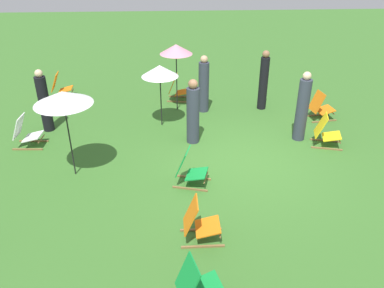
{
  "coord_description": "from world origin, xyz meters",
  "views": [
    {
      "loc": [
        -7.92,
        1.64,
        4.84
      ],
      "look_at": [
        0.0,
        1.2,
        0.5
      ],
      "focal_mm": 36.6,
      "sensor_mm": 36.0,
      "label": 1
    }
  ],
  "objects_px": {
    "person_1": "(302,108)",
    "person_2": "(264,81)",
    "umbrella_0": "(63,98)",
    "umbrella_2": "(176,49)",
    "person_3": "(193,113)",
    "deckchair_1": "(326,132)",
    "deckchair_2": "(60,87)",
    "umbrella_1": "(160,71)",
    "deckchair_5": "(197,286)",
    "deckchair_8": "(199,223)",
    "person_0": "(44,102)",
    "person_4": "(204,85)",
    "deckchair_7": "(321,107)",
    "deckchair_6": "(178,89)",
    "deckchair_3": "(190,169)",
    "deckchair_9": "(26,133)"
  },
  "relations": [
    {
      "from": "person_1",
      "to": "person_2",
      "type": "distance_m",
      "value": 2.13
    },
    {
      "from": "umbrella_0",
      "to": "umbrella_2",
      "type": "xyz_separation_m",
      "value": [
        3.51,
        -2.38,
        0.02
      ]
    },
    {
      "from": "person_2",
      "to": "person_3",
      "type": "height_order",
      "value": "person_2"
    },
    {
      "from": "deckchair_1",
      "to": "deckchair_2",
      "type": "bearing_deg",
      "value": 78.15
    },
    {
      "from": "umbrella_1",
      "to": "person_2",
      "type": "xyz_separation_m",
      "value": [
        1.02,
        -3.06,
        -0.71
      ]
    },
    {
      "from": "deckchair_2",
      "to": "deckchair_5",
      "type": "relative_size",
      "value": 0.97
    },
    {
      "from": "deckchair_8",
      "to": "person_0",
      "type": "height_order",
      "value": "person_0"
    },
    {
      "from": "person_4",
      "to": "umbrella_1",
      "type": "bearing_deg",
      "value": 162.16
    },
    {
      "from": "person_0",
      "to": "person_4",
      "type": "height_order",
      "value": "person_0"
    },
    {
      "from": "deckchair_7",
      "to": "deckchair_8",
      "type": "distance_m",
      "value": 6.21
    },
    {
      "from": "deckchair_7",
      "to": "umbrella_0",
      "type": "distance_m",
      "value": 7.15
    },
    {
      "from": "deckchair_2",
      "to": "umbrella_0",
      "type": "height_order",
      "value": "umbrella_0"
    },
    {
      "from": "deckchair_5",
      "to": "umbrella_0",
      "type": "xyz_separation_m",
      "value": [
        3.66,
        2.51,
        1.47
      ]
    },
    {
      "from": "person_1",
      "to": "person_2",
      "type": "bearing_deg",
      "value": -54.32
    },
    {
      "from": "umbrella_2",
      "to": "deckchair_1",
      "type": "bearing_deg",
      "value": -123.91
    },
    {
      "from": "deckchair_5",
      "to": "umbrella_2",
      "type": "distance_m",
      "value": 7.32
    },
    {
      "from": "deckchair_7",
      "to": "person_0",
      "type": "xyz_separation_m",
      "value": [
        -0.29,
        7.68,
        0.45
      ]
    },
    {
      "from": "deckchair_5",
      "to": "deckchair_6",
      "type": "height_order",
      "value": "same"
    },
    {
      "from": "person_2",
      "to": "person_3",
      "type": "distance_m",
      "value": 3.04
    },
    {
      "from": "deckchair_3",
      "to": "deckchair_9",
      "type": "xyz_separation_m",
      "value": [
        1.93,
        4.03,
        0.0
      ]
    },
    {
      "from": "deckchair_3",
      "to": "deckchair_5",
      "type": "height_order",
      "value": "same"
    },
    {
      "from": "deckchair_3",
      "to": "person_3",
      "type": "relative_size",
      "value": 0.51
    },
    {
      "from": "umbrella_1",
      "to": "person_0",
      "type": "bearing_deg",
      "value": 92.58
    },
    {
      "from": "deckchair_5",
      "to": "deckchair_8",
      "type": "xyz_separation_m",
      "value": [
        1.38,
        -0.13,
        0.0
      ]
    },
    {
      "from": "person_4",
      "to": "deckchair_5",
      "type": "bearing_deg",
      "value": -149.84
    },
    {
      "from": "deckchair_1",
      "to": "deckchair_3",
      "type": "relative_size",
      "value": 1.0
    },
    {
      "from": "deckchair_5",
      "to": "deckchair_1",
      "type": "bearing_deg",
      "value": -52.89
    },
    {
      "from": "deckchair_9",
      "to": "deckchair_5",
      "type": "bearing_deg",
      "value": -138.31
    },
    {
      "from": "deckchair_2",
      "to": "deckchair_5",
      "type": "xyz_separation_m",
      "value": [
        -8.36,
        -3.9,
        0.0
      ]
    },
    {
      "from": "deckchair_3",
      "to": "person_4",
      "type": "height_order",
      "value": "person_4"
    },
    {
      "from": "umbrella_0",
      "to": "deckchair_7",
      "type": "bearing_deg",
      "value": -68.33
    },
    {
      "from": "deckchair_1",
      "to": "deckchair_9",
      "type": "distance_m",
      "value": 7.56
    },
    {
      "from": "deckchair_1",
      "to": "person_4",
      "type": "xyz_separation_m",
      "value": [
        2.35,
        2.91,
        0.44
      ]
    },
    {
      "from": "deckchair_9",
      "to": "person_1",
      "type": "height_order",
      "value": "person_1"
    },
    {
      "from": "umbrella_1",
      "to": "person_3",
      "type": "distance_m",
      "value": 1.53
    },
    {
      "from": "deckchair_6",
      "to": "deckchair_9",
      "type": "distance_m",
      "value": 4.85
    },
    {
      "from": "umbrella_2",
      "to": "person_4",
      "type": "height_order",
      "value": "umbrella_2"
    },
    {
      "from": "deckchair_3",
      "to": "umbrella_1",
      "type": "relative_size",
      "value": 0.49
    },
    {
      "from": "umbrella_2",
      "to": "person_0",
      "type": "xyz_separation_m",
      "value": [
        -1.21,
        3.56,
        -1.04
      ]
    },
    {
      "from": "deckchair_9",
      "to": "person_2",
      "type": "height_order",
      "value": "person_2"
    },
    {
      "from": "deckchair_1",
      "to": "person_4",
      "type": "bearing_deg",
      "value": 65.43
    },
    {
      "from": "deckchair_5",
      "to": "deckchair_9",
      "type": "relative_size",
      "value": 1.03
    },
    {
      "from": "deckchair_1",
      "to": "person_3",
      "type": "xyz_separation_m",
      "value": [
        0.38,
        3.34,
        0.43
      ]
    },
    {
      "from": "deckchair_9",
      "to": "person_0",
      "type": "height_order",
      "value": "person_0"
    },
    {
      "from": "person_0",
      "to": "person_3",
      "type": "xyz_separation_m",
      "value": [
        -0.9,
        -3.92,
        -0.01
      ]
    },
    {
      "from": "deckchair_1",
      "to": "umbrella_1",
      "type": "distance_m",
      "value": 4.56
    },
    {
      "from": "deckchair_1",
      "to": "umbrella_1",
      "type": "bearing_deg",
      "value": 85.53
    },
    {
      "from": "deckchair_5",
      "to": "person_0",
      "type": "xyz_separation_m",
      "value": [
        5.96,
        3.69,
        0.45
      ]
    },
    {
      "from": "deckchair_3",
      "to": "umbrella_2",
      "type": "distance_m",
      "value": 4.31
    },
    {
      "from": "deckchair_2",
      "to": "deckchair_6",
      "type": "xyz_separation_m",
      "value": [
        -0.4,
        -3.81,
        0.0
      ]
    }
  ]
}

